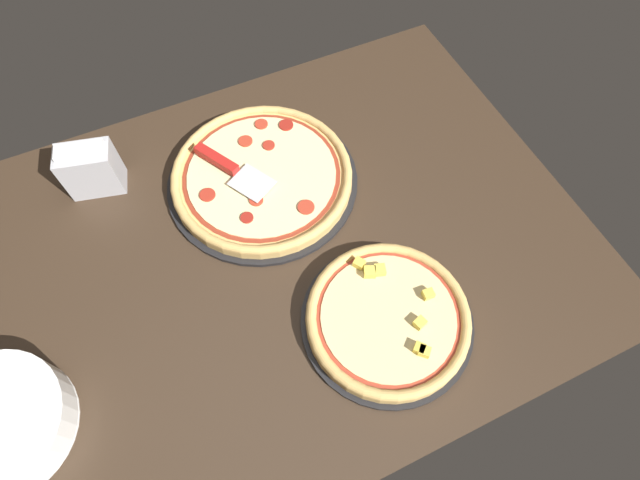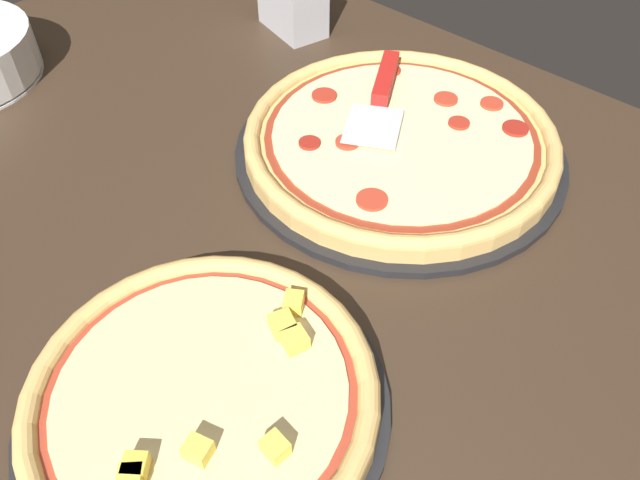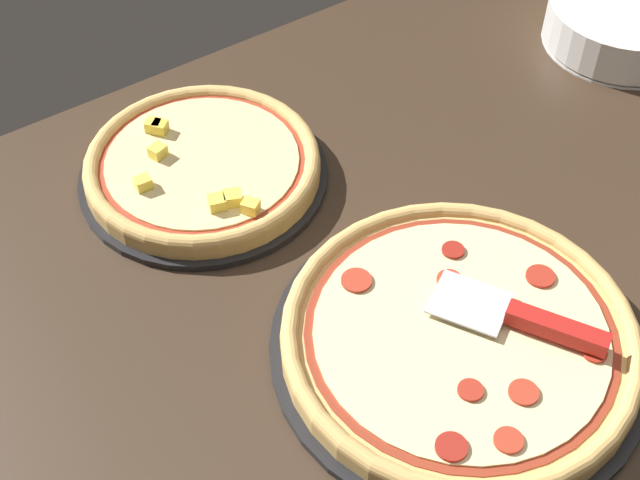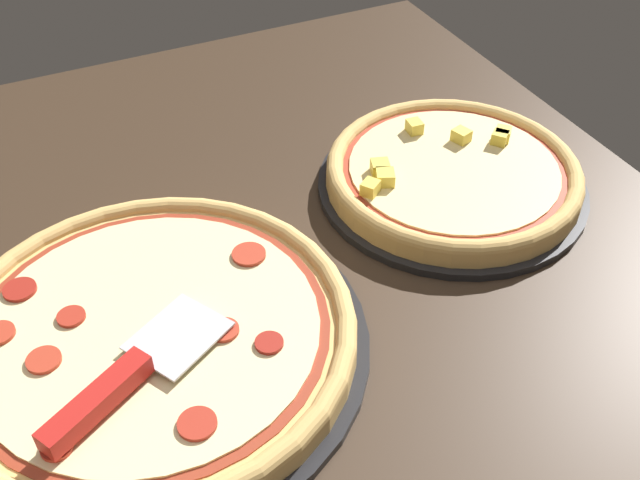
{
  "view_description": "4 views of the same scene",
  "coord_description": "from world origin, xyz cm",
  "px_view_note": "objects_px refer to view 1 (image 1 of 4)",
  "views": [
    {
      "loc": [
        8.14,
        48.81,
        92.58
      ],
      "look_at": [
        -12.66,
        3.74,
        3.0
      ],
      "focal_mm": 28.0,
      "sensor_mm": 36.0,
      "label": 1
    },
    {
      "loc": [
        -43.8,
        37.66,
        51.67
      ],
      "look_at": [
        -12.66,
        3.74,
        3.0
      ],
      "focal_mm": 35.0,
      "sensor_mm": 36.0,
      "label": 2
    },
    {
      "loc": [
        -54.44,
        -56.34,
        83.05
      ],
      "look_at": [
        -12.66,
        3.74,
        3.0
      ],
      "focal_mm": 50.0,
      "sensor_mm": 36.0,
      "label": 3
    },
    {
      "loc": [
        42.95,
        -22.81,
        57.18
      ],
      "look_at": [
        -12.66,
        3.74,
        3.0
      ],
      "focal_mm": 42.0,
      "sensor_mm": 36.0,
      "label": 4
    }
  ],
  "objects_px": {
    "pizza_front": "(262,176)",
    "pizza_back": "(388,317)",
    "serving_spatula": "(224,164)",
    "napkin_holder": "(91,169)"
  },
  "relations": [
    {
      "from": "pizza_front",
      "to": "pizza_back",
      "type": "bearing_deg",
      "value": 103.17
    },
    {
      "from": "pizza_back",
      "to": "serving_spatula",
      "type": "distance_m",
      "value": 0.49
    },
    {
      "from": "pizza_front",
      "to": "napkin_holder",
      "type": "bearing_deg",
      "value": -23.49
    },
    {
      "from": "pizza_back",
      "to": "napkin_holder",
      "type": "xyz_separation_m",
      "value": [
        0.43,
        -0.56,
        0.04
      ]
    },
    {
      "from": "serving_spatula",
      "to": "napkin_holder",
      "type": "bearing_deg",
      "value": -20.39
    },
    {
      "from": "pizza_front",
      "to": "serving_spatula",
      "type": "height_order",
      "value": "serving_spatula"
    },
    {
      "from": "serving_spatula",
      "to": "pizza_back",
      "type": "bearing_deg",
      "value": 109.78
    },
    {
      "from": "napkin_holder",
      "to": "pizza_front",
      "type": "bearing_deg",
      "value": 156.51
    },
    {
      "from": "pizza_front",
      "to": "napkin_holder",
      "type": "distance_m",
      "value": 0.37
    },
    {
      "from": "serving_spatula",
      "to": "napkin_holder",
      "type": "xyz_separation_m",
      "value": [
        0.27,
        -0.1,
        0.01
      ]
    }
  ]
}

